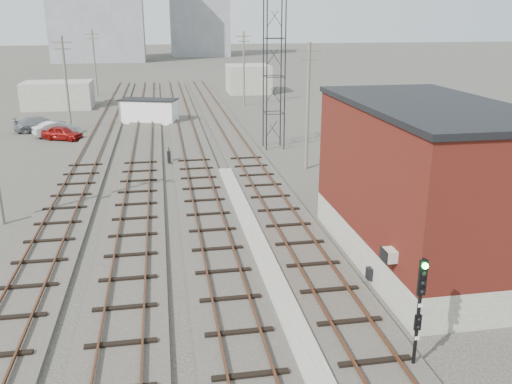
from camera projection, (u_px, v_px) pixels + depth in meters
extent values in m
plane|color=#282621|center=(191.00, 105.00, 68.75)|extent=(320.00, 320.00, 0.00)
cube|color=#332D28|center=(232.00, 138.00, 49.45)|extent=(3.20, 90.00, 0.20)
cube|color=#4C2816|center=(224.00, 136.00, 49.26)|extent=(0.07, 90.00, 0.12)
cube|color=#4C2816|center=(240.00, 135.00, 49.50)|extent=(0.07, 90.00, 0.12)
cube|color=#332D28|center=(188.00, 140.00, 48.79)|extent=(3.20, 90.00, 0.20)
cube|color=#4C2816|center=(180.00, 137.00, 48.61)|extent=(0.07, 90.00, 0.12)
cube|color=#4C2816|center=(196.00, 137.00, 48.84)|extent=(0.07, 90.00, 0.12)
cube|color=#332D28|center=(143.00, 141.00, 48.14)|extent=(3.20, 90.00, 0.20)
cube|color=#4C2816|center=(135.00, 139.00, 47.95)|extent=(0.07, 90.00, 0.12)
cube|color=#4C2816|center=(151.00, 138.00, 48.18)|extent=(0.07, 90.00, 0.12)
cube|color=#332D28|center=(97.00, 143.00, 47.48)|extent=(3.20, 90.00, 0.20)
cube|color=#4C2816|center=(88.00, 141.00, 47.29)|extent=(0.07, 90.00, 0.12)
cube|color=#4C2816|center=(105.00, 140.00, 47.53)|extent=(0.07, 90.00, 0.12)
cube|color=gray|center=(260.00, 249.00, 25.69)|extent=(0.90, 28.00, 0.26)
cube|color=gray|center=(418.00, 244.00, 24.77)|extent=(6.00, 12.00, 1.50)
cube|color=#581714|center=(425.00, 170.00, 23.69)|extent=(6.00, 12.00, 5.50)
cube|color=black|center=(432.00, 105.00, 22.81)|extent=(6.20, 12.20, 0.25)
cube|color=beige|center=(389.00, 255.00, 20.04)|extent=(0.45, 0.62, 0.45)
cube|color=black|center=(369.00, 274.00, 22.47)|extent=(0.20, 0.35, 0.50)
cylinder|color=black|center=(267.00, 58.00, 43.09)|extent=(0.10, 0.10, 15.00)
cylinder|color=black|center=(285.00, 58.00, 43.33)|extent=(0.10, 0.10, 15.00)
cylinder|color=black|center=(263.00, 57.00, 44.49)|extent=(0.10, 0.10, 15.00)
cylinder|color=black|center=(281.00, 57.00, 44.74)|extent=(0.10, 0.10, 15.00)
cylinder|color=#595147|center=(66.00, 85.00, 51.25)|extent=(0.24, 0.24, 9.00)
cube|color=#595147|center=(62.00, 42.00, 50.05)|extent=(1.80, 0.12, 0.12)
cube|color=#595147|center=(63.00, 49.00, 50.23)|extent=(1.40, 0.12, 0.12)
cylinder|color=#595147|center=(95.00, 63.00, 74.67)|extent=(0.24, 0.24, 9.00)
cube|color=#595147|center=(92.00, 34.00, 73.47)|extent=(1.80, 0.12, 0.12)
cube|color=#595147|center=(92.00, 39.00, 73.66)|extent=(1.40, 0.12, 0.12)
cylinder|color=#595147|center=(308.00, 108.00, 38.44)|extent=(0.24, 0.24, 9.00)
cube|color=#595147|center=(309.00, 51.00, 37.24)|extent=(1.80, 0.12, 0.12)
cube|color=#595147|center=(309.00, 60.00, 37.42)|extent=(1.40, 0.12, 0.12)
cylinder|color=#595147|center=(244.00, 69.00, 66.55)|extent=(0.24, 0.24, 9.00)
cube|color=#595147|center=(244.00, 36.00, 65.35)|extent=(1.80, 0.12, 0.12)
cube|color=#595147|center=(244.00, 41.00, 65.53)|extent=(1.40, 0.12, 0.12)
cube|color=gray|center=(199.00, 8.00, 150.37)|extent=(16.00, 12.00, 26.00)
cube|color=gray|center=(58.00, 95.00, 65.63)|extent=(8.00, 5.00, 3.20)
cube|color=gray|center=(248.00, 79.00, 78.98)|extent=(6.00, 6.00, 4.00)
cube|color=gray|center=(413.00, 367.00, 17.21)|extent=(0.40, 0.40, 0.10)
cylinder|color=black|center=(418.00, 315.00, 16.64)|extent=(0.11, 0.11, 3.83)
cube|color=black|center=(422.00, 278.00, 16.22)|extent=(0.25, 0.10, 1.15)
sphere|color=#0CE533|center=(425.00, 266.00, 16.00)|extent=(0.19, 0.19, 0.19)
sphere|color=black|center=(424.00, 275.00, 16.09)|extent=(0.19, 0.19, 0.19)
sphere|color=black|center=(423.00, 283.00, 16.18)|extent=(0.19, 0.19, 0.19)
sphere|color=black|center=(422.00, 292.00, 16.27)|extent=(0.19, 0.19, 0.19)
cube|color=black|center=(418.00, 322.00, 16.69)|extent=(0.21, 0.09, 0.53)
cube|color=white|center=(421.00, 306.00, 16.44)|extent=(0.15, 0.02, 0.11)
cube|color=white|center=(417.00, 338.00, 16.80)|extent=(0.15, 0.02, 0.11)
cube|color=black|center=(169.00, 157.00, 41.01)|extent=(0.27, 0.27, 0.91)
cylinder|color=black|center=(169.00, 149.00, 40.83)|extent=(0.07, 0.07, 0.27)
cube|color=white|center=(149.00, 111.00, 56.82)|extent=(6.15, 4.09, 2.37)
cube|color=black|center=(148.00, 100.00, 56.44)|extent=(6.40, 4.33, 0.11)
imported|color=maroon|center=(62.00, 133.00, 48.95)|extent=(3.94, 2.87, 1.25)
imported|color=#A3A7AB|center=(57.00, 129.00, 50.45)|extent=(4.48, 3.17, 1.40)
imported|color=slate|center=(41.00, 124.00, 52.52)|extent=(5.25, 2.93, 1.44)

